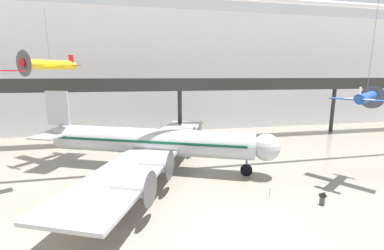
{
  "coord_description": "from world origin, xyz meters",
  "views": [
    {
      "loc": [
        -6.73,
        -15.66,
        10.93
      ],
      "look_at": [
        -1.18,
        11.37,
        5.6
      ],
      "focal_mm": 24.0,
      "sensor_mm": 36.0,
      "label": 1
    }
  ],
  "objects_px": {
    "suspended_plane_yellow_lowwing": "(50,65)",
    "suspended_plane_blue_trainer": "(366,98)",
    "info_sign_pedestal": "(322,200)",
    "airliner_silver_main": "(150,142)",
    "stanchion_barrier": "(270,195)"
  },
  "relations": [
    {
      "from": "suspended_plane_yellow_lowwing",
      "to": "info_sign_pedestal",
      "type": "bearing_deg",
      "value": 95.74
    },
    {
      "from": "airliner_silver_main",
      "to": "suspended_plane_blue_trainer",
      "type": "distance_m",
      "value": 22.92
    },
    {
      "from": "stanchion_barrier",
      "to": "suspended_plane_yellow_lowwing",
      "type": "bearing_deg",
      "value": 144.79
    },
    {
      "from": "suspended_plane_yellow_lowwing",
      "to": "suspended_plane_blue_trainer",
      "type": "relative_size",
      "value": 0.72
    },
    {
      "from": "suspended_plane_yellow_lowwing",
      "to": "stanchion_barrier",
      "type": "xyz_separation_m",
      "value": [
        21.74,
        -15.34,
        -11.87
      ]
    },
    {
      "from": "info_sign_pedestal",
      "to": "stanchion_barrier",
      "type": "bearing_deg",
      "value": 127.88
    },
    {
      "from": "suspended_plane_blue_trainer",
      "to": "info_sign_pedestal",
      "type": "height_order",
      "value": "suspended_plane_blue_trainer"
    },
    {
      "from": "airliner_silver_main",
      "to": "suspended_plane_blue_trainer",
      "type": "relative_size",
      "value": 3.01
    },
    {
      "from": "suspended_plane_yellow_lowwing",
      "to": "stanchion_barrier",
      "type": "relative_size",
      "value": 7.3
    },
    {
      "from": "suspended_plane_yellow_lowwing",
      "to": "stanchion_barrier",
      "type": "bearing_deg",
      "value": 94.68
    },
    {
      "from": "airliner_silver_main",
      "to": "info_sign_pedestal",
      "type": "xyz_separation_m",
      "value": [
        13.98,
        -11.82,
        -2.84
      ]
    },
    {
      "from": "info_sign_pedestal",
      "to": "suspended_plane_blue_trainer",
      "type": "bearing_deg",
      "value": 2.64
    },
    {
      "from": "suspended_plane_yellow_lowwing",
      "to": "suspended_plane_blue_trainer",
      "type": "distance_m",
      "value": 35.22
    },
    {
      "from": "airliner_silver_main",
      "to": "info_sign_pedestal",
      "type": "relative_size",
      "value": 26.46
    },
    {
      "from": "suspended_plane_yellow_lowwing",
      "to": "suspended_plane_blue_trainer",
      "type": "xyz_separation_m",
      "value": [
        32.17,
        -13.95,
        -3.38
      ]
    }
  ]
}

